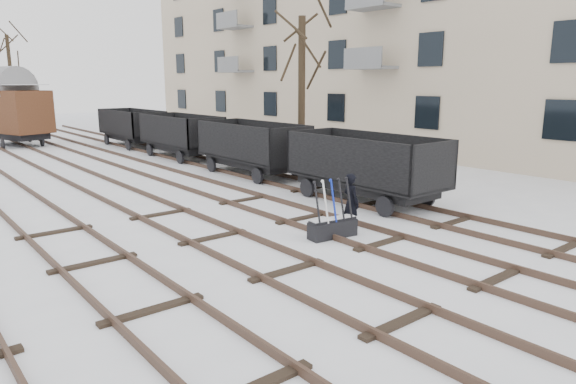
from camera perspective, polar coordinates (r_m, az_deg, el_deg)
name	(u,v)px	position (r m, az deg, el deg)	size (l,w,h in m)	color
ground	(287,272)	(10.85, -0.07, -8.87)	(120.00, 120.00, 0.00)	white
tracks	(79,176)	(22.80, -22.20, 1.62)	(13.90, 52.00, 0.16)	black
apartment_block	(396,13)	(34.47, 11.86, 18.85)	(10.12, 45.00, 16.10)	beige
ground_frame	(333,227)	(13.11, 4.98, -3.85)	(1.34, 0.58, 1.49)	black
worker	(351,203)	(13.57, 7.01, -1.17)	(0.57, 0.37, 1.57)	black
freight_wagon_a	(365,177)	(17.01, 8.51, 1.71)	(2.16, 5.41, 2.21)	black
freight_wagon_b	(252,155)	(21.79, -3.98, 4.10)	(2.16, 5.41, 2.21)	black
freight_wagon_c	(181,142)	(27.24, -11.77, 5.50)	(2.16, 5.41, 2.21)	black
freight_wagon_d	(132,132)	(33.03, -16.92, 6.36)	(2.16, 5.41, 2.21)	black
box_van_wagon	(14,110)	(36.10, -28.19, 8.03)	(3.96, 5.44, 3.73)	black
tree_near	(302,97)	(21.76, 1.52, 10.47)	(0.30, 0.30, 6.49)	black
tree_far_right	(12,82)	(50.08, -28.35, 10.71)	(0.30, 0.30, 7.70)	black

